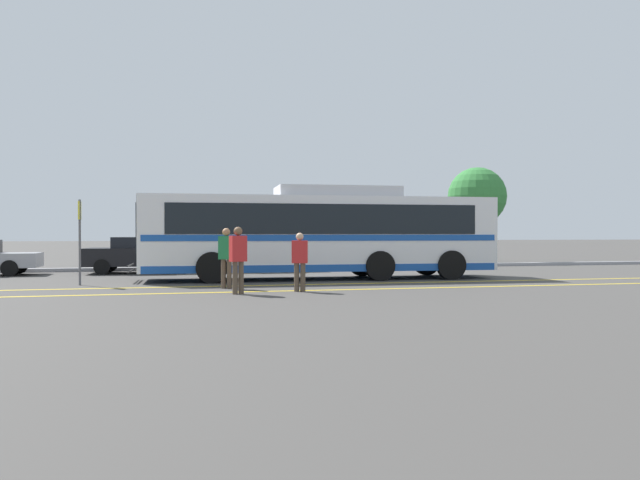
# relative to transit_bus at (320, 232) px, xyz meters

# --- Properties ---
(ground_plane) EXTENTS (220.00, 220.00, 0.00)m
(ground_plane) POSITION_rel_transit_bus_xyz_m (0.10, 0.47, -1.63)
(ground_plane) COLOR #423F3D
(lane_strip_0) EXTENTS (32.04, 0.20, 0.01)m
(lane_strip_0) POSITION_rel_transit_bus_xyz_m (-0.02, -2.20, -1.62)
(lane_strip_0) COLOR gold
(lane_strip_0) RESTS_ON ground_plane
(lane_strip_1) EXTENTS (32.04, 0.20, 0.01)m
(lane_strip_1) POSITION_rel_transit_bus_xyz_m (-0.02, -4.16, -1.62)
(lane_strip_1) COLOR gold
(lane_strip_1) RESTS_ON ground_plane
(curb_strip) EXTENTS (40.04, 0.36, 0.15)m
(curb_strip) POSITION_rel_transit_bus_xyz_m (-0.02, 6.27, -1.55)
(curb_strip) COLOR #99999E
(curb_strip) RESTS_ON ground_plane
(transit_bus) EXTENTS (12.43, 2.97, 3.20)m
(transit_bus) POSITION_rel_transit_bus_xyz_m (0.00, 0.00, 0.00)
(transit_bus) COLOR silver
(transit_bus) RESTS_ON ground_plane
(parked_car_1) EXTENTS (4.07, 2.18, 1.43)m
(parked_car_1) POSITION_rel_transit_bus_xyz_m (-6.36, 4.74, -0.89)
(parked_car_1) COLOR black
(parked_car_1) RESTS_ON ground_plane
(parked_car_2) EXTENTS (4.41, 2.12, 1.50)m
(parked_car_2) POSITION_rel_transit_bus_xyz_m (-1.50, 4.88, -0.88)
(parked_car_2) COLOR #335B33
(parked_car_2) RESTS_ON ground_plane
(pedestrian_0) EXTENTS (0.47, 0.35, 1.74)m
(pedestrian_0) POSITION_rel_transit_bus_xyz_m (-3.49, -3.03, -0.64)
(pedestrian_0) COLOR brown
(pedestrian_0) RESTS_ON ground_plane
(pedestrian_1) EXTENTS (0.47, 0.34, 1.60)m
(pedestrian_1) POSITION_rel_transit_bus_xyz_m (-1.62, -4.42, -0.72)
(pedestrian_1) COLOR brown
(pedestrian_1) RESTS_ON ground_plane
(pedestrian_2) EXTENTS (0.47, 0.35, 1.76)m
(pedestrian_2) POSITION_rel_transit_bus_xyz_m (-3.32, -4.75, -0.62)
(pedestrian_2) COLOR brown
(pedestrian_2) RESTS_ON ground_plane
(bus_stop_sign) EXTENTS (0.07, 0.40, 2.61)m
(bus_stop_sign) POSITION_rel_transit_bus_xyz_m (-7.74, -0.90, 0.02)
(bus_stop_sign) COLOR #59595E
(bus_stop_sign) RESTS_ON ground_plane
(tree_0) EXTENTS (3.17, 3.17, 5.19)m
(tree_0) POSITION_rel_transit_bus_xyz_m (11.21, 10.23, 1.96)
(tree_0) COLOR #513823
(tree_0) RESTS_ON ground_plane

